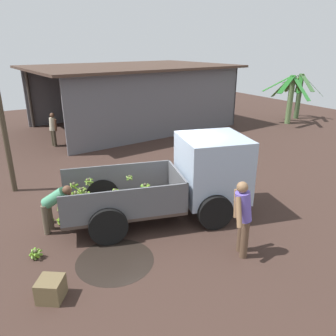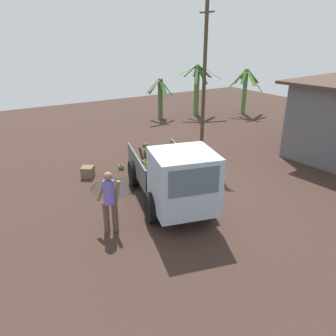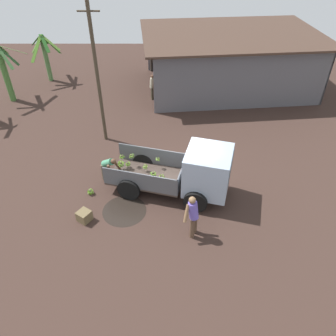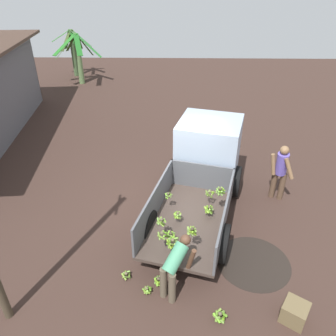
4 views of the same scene
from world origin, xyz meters
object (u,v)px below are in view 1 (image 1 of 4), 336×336
Objects in this scene: person_worker_loading at (55,204)px; banana_bunch_on_ground_2 at (61,220)px; person_bystander_near_shed at (53,128)px; wooden_crate_0 at (51,289)px; cargo_truck at (196,175)px; banana_bunch_on_ground_1 at (36,253)px; banana_bunch_on_ground_0 at (61,208)px; person_foreground_visitor at (243,215)px; banana_bunch_on_ground_3 at (51,219)px.

banana_bunch_on_ground_2 is at bearing 100.87° from person_worker_loading.
wooden_crate_0 is (-2.14, -9.88, -0.63)m from person_bystander_near_shed.
cargo_truck is 17.08× the size of banana_bunch_on_ground_1.
banana_bunch_on_ground_0 is (0.31, 1.04, -0.66)m from person_worker_loading.
person_foreground_visitor is 5.90× the size of banana_bunch_on_ground_1.
cargo_truck is 8.69m from person_bystander_near_shed.
person_foreground_visitor is at bearing -9.53° from wooden_crate_0.
cargo_truck is 11.39× the size of wooden_crate_0.
person_bystander_near_shed is at bearing 77.78° from wooden_crate_0.
person_worker_loading is at bearing -83.07° from banana_bunch_on_ground_3.
person_bystander_near_shed is 10.13m from wooden_crate_0.
wooden_crate_0 reaches higher than banana_bunch_on_ground_3.
banana_bunch_on_ground_0 is 0.50× the size of wooden_crate_0.
person_bystander_near_shed is at bearing 79.45° from banana_bunch_on_ground_0.
banana_bunch_on_ground_1 reaches higher than banana_bunch_on_ground_0.
banana_bunch_on_ground_2 is 0.56× the size of wooden_crate_0.
person_worker_loading reaches higher than banana_bunch_on_ground_3.
banana_bunch_on_ground_1 is at bearing -112.40° from banana_bunch_on_ground_3.
banana_bunch_on_ground_3 is (-3.59, 1.41, -1.03)m from cargo_truck.
cargo_truck is 3.32× the size of person_bystander_near_shed.
person_foreground_visitor is at bearing -92.34° from person_bystander_near_shed.
banana_bunch_on_ground_0 is (-1.22, -6.56, -0.75)m from person_bystander_near_shed.
person_bystander_near_shed reaches higher than banana_bunch_on_ground_1.
banana_bunch_on_ground_1 is at bearing -91.07° from person_worker_loading.
cargo_truck is 4.29m from banana_bunch_on_ground_1.
person_foreground_visitor is at bearing -46.17° from banana_bunch_on_ground_2.
banana_bunch_on_ground_3 is at bearing -21.25° from person_foreground_visitor.
person_bystander_near_shed is at bearing -55.65° from person_foreground_visitor.
banana_bunch_on_ground_0 is 1.06× the size of banana_bunch_on_ground_3.
banana_bunch_on_ground_3 is (-3.36, 3.49, -0.87)m from person_foreground_visitor.
person_worker_loading is 2.42m from wooden_crate_0.
person_foreground_visitor is at bearing -5.43° from person_worker_loading.
cargo_truck is at bearing -30.53° from banana_bunch_on_ground_0.
cargo_truck is 3.64m from person_worker_loading.
banana_bunch_on_ground_3 is (-1.60, -7.04, -0.75)m from person_bystander_near_shed.
person_bystander_near_shed reaches higher than banana_bunch_on_ground_2.
person_bystander_near_shed is 6.85× the size of banana_bunch_on_ground_0.
banana_bunch_on_ground_0 is 0.61m from banana_bunch_on_ground_3.
person_foreground_visitor is at bearing -81.18° from cargo_truck.
person_worker_loading is 2.87× the size of wooden_crate_0.
cargo_truck is 22.73× the size of banana_bunch_on_ground_0.
banana_bunch_on_ground_0 is at bearing -28.21° from person_foreground_visitor.
cargo_truck is 3.70m from banana_bunch_on_ground_2.
person_worker_loading is at bearing -106.34° from banana_bunch_on_ground_0.
banana_bunch_on_ground_2 is 2.72m from wooden_crate_0.
banana_bunch_on_ground_0 is 0.90× the size of banana_bunch_on_ground_2.
cargo_truck is at bearing -21.53° from banana_bunch_on_ground_3.
wooden_crate_0 is at bearing -106.44° from banana_bunch_on_ground_2.
banana_bunch_on_ground_2 reaches higher than banana_bunch_on_ground_0.
banana_bunch_on_ground_1 is at bearing -124.24° from banana_bunch_on_ground_2.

